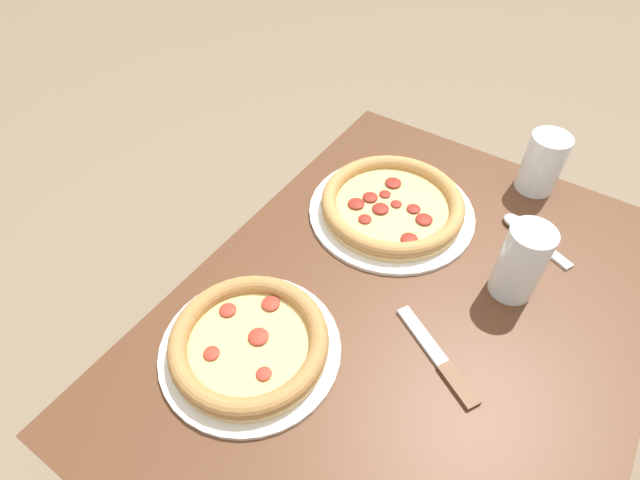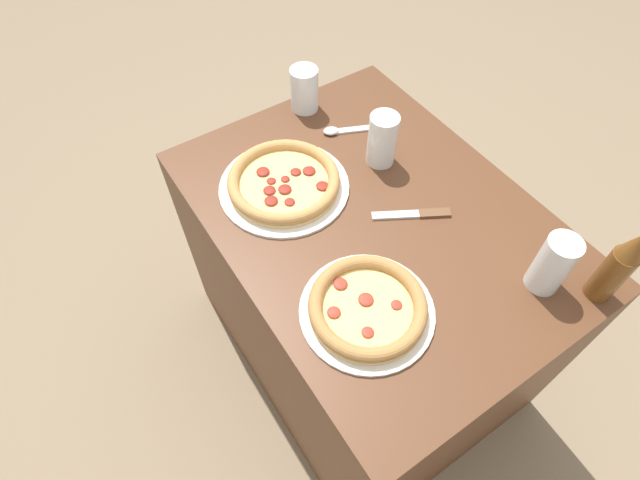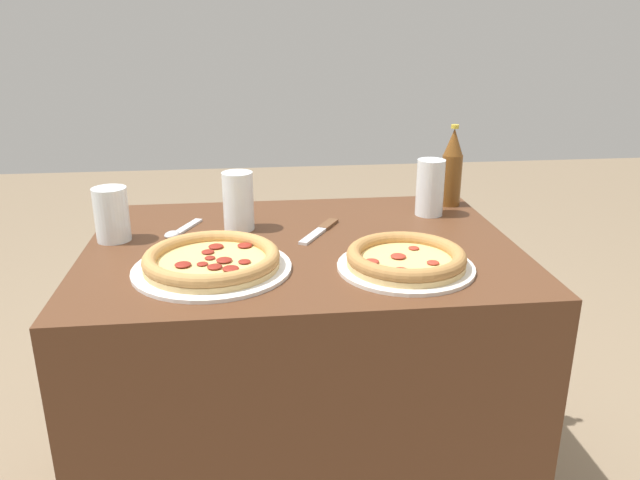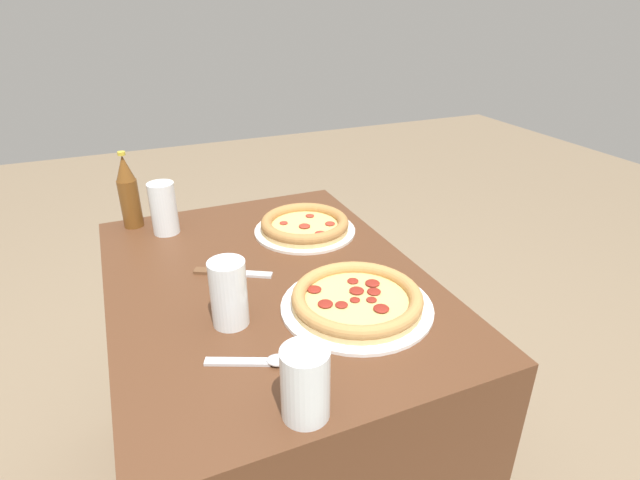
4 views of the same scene
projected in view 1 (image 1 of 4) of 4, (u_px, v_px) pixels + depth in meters
ground_plane at (374, 465)px, 1.40m from camera, size 8.00×8.00×0.00m
table at (387, 407)px, 1.12m from camera, size 1.00×0.74×0.75m
pizza_pepperoni at (249, 343)px, 0.79m from camera, size 0.29×0.29×0.04m
pizza_margherita at (392, 206)px, 1.00m from camera, size 0.33×0.33×0.04m
glass_red_wine at (520, 265)px, 0.84m from camera, size 0.08×0.08×0.15m
glass_lemonade at (542, 165)px, 1.03m from camera, size 0.08×0.08×0.13m
knife at (439, 359)px, 0.79m from camera, size 0.12×0.18×0.01m
spoon at (525, 231)px, 0.97m from camera, size 0.09×0.16×0.02m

